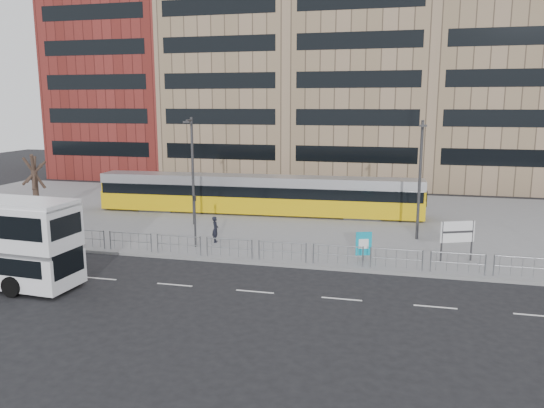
% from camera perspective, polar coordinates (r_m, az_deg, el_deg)
% --- Properties ---
extents(ground, '(120.00, 120.00, 0.00)m').
position_cam_1_polar(ground, '(29.00, -3.58, -6.41)').
color(ground, black).
rests_on(ground, ground).
extents(plaza, '(64.00, 24.00, 0.15)m').
position_cam_1_polar(plaza, '(40.23, 1.44, -1.39)').
color(plaza, gray).
rests_on(plaza, ground).
extents(kerb, '(64.00, 0.25, 0.17)m').
position_cam_1_polar(kerb, '(29.02, -3.55, -6.24)').
color(kerb, gray).
rests_on(kerb, ground).
extents(building_row, '(70.40, 18.40, 31.20)m').
position_cam_1_polar(building_row, '(61.24, 7.49, 14.78)').
color(building_row, maroon).
rests_on(building_row, ground).
extents(pedestrian_barrier, '(32.07, 0.07, 1.10)m').
position_cam_1_polar(pedestrian_barrier, '(28.68, 0.53, -4.54)').
color(pedestrian_barrier, gray).
rests_on(pedestrian_barrier, plaza).
extents(road_markings, '(62.00, 0.12, 0.01)m').
position_cam_1_polar(road_markings, '(25.09, -4.07, -9.19)').
color(road_markings, white).
rests_on(road_markings, ground).
extents(tram, '(25.05, 3.58, 2.94)m').
position_cam_1_polar(tram, '(40.86, -1.59, 1.01)').
color(tram, gold).
rests_on(tram, plaza).
extents(station_sign, '(1.81, 0.81, 2.22)m').
position_cam_1_polar(station_sign, '(30.12, 19.31, -3.03)').
color(station_sign, '#2D2D30').
rests_on(station_sign, plaza).
extents(ad_panel, '(0.84, 0.32, 1.62)m').
position_cam_1_polar(ad_panel, '(29.05, 9.83, -4.27)').
color(ad_panel, '#2D2D30').
rests_on(ad_panel, plaza).
extents(pedestrian, '(0.52, 0.66, 1.61)m').
position_cam_1_polar(pedestrian, '(32.70, -6.11, -2.73)').
color(pedestrian, black).
rests_on(pedestrian, plaza).
extents(traffic_light_west, '(0.17, 0.21, 3.10)m').
position_cam_1_polar(traffic_light_west, '(31.53, -8.30, -1.11)').
color(traffic_light_west, '#2D2D30').
rests_on(traffic_light_west, plaza).
extents(lamp_post_west, '(0.45, 1.04, 7.48)m').
position_cam_1_polar(lamp_post_west, '(37.11, -8.56, 4.01)').
color(lamp_post_west, '#2D2D30').
rests_on(lamp_post_west, plaza).
extents(lamp_post_east, '(0.45, 1.04, 7.41)m').
position_cam_1_polar(lamp_post_east, '(33.83, 15.63, 3.02)').
color(lamp_post_east, '#2D2D30').
rests_on(lamp_post_east, plaza).
extents(bare_tree, '(4.65, 4.65, 6.91)m').
position_cam_1_polar(bare_tree, '(43.80, -24.37, 5.10)').
color(bare_tree, '#2E211A').
rests_on(bare_tree, plaza).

